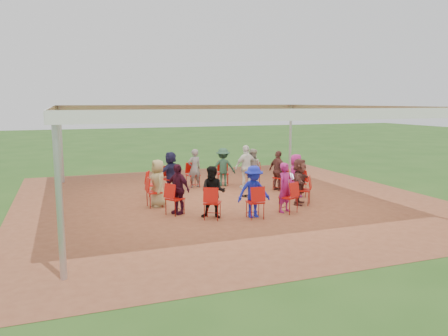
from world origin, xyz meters
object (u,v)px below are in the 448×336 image
object	(u,v)px
person_seated_9	(254,192)
person_seated_8	(213,192)
chair_11	(288,197)
person_seated_4	(194,168)
chair_2	(253,174)
chair_7	(154,192)
chair_12	(303,190)
chair_4	(193,175)
chair_8	(175,199)
chair_10	(255,202)
chair_1	(280,178)
person_seated_3	(223,167)
person_seated_11	(299,181)
person_seated_6	(158,183)
person_seated_2	(252,168)
chair_9	(212,203)
person_seated_1	(278,171)
laptop	(291,177)
person_seated_10	(285,188)
chair_3	(223,174)
person_seated_0	(296,175)
person_seated_5	(171,172)
cable_coil	(247,196)
chair_0	(299,183)
chair_6	(153,185)
chair_5	(168,179)
standing_person	(246,167)
person_seated_7	(178,189)

from	to	relation	value
person_seated_9	person_seated_8	bearing A→B (deg)	166.15
chair_11	person_seated_4	distance (m)	4.70
chair_2	chair_7	xyz separation A→B (m)	(-4.10, -1.92, 0.00)
chair_12	person_seated_4	bearing A→B (deg)	69.78
chair_4	person_seated_4	xyz separation A→B (m)	(0.02, -0.12, 0.27)
chair_4	chair_8	distance (m)	3.99
chair_10	chair_11	bearing A→B (deg)	13.85
chair_1	chair_12	xyz separation A→B (m)	(-0.37, -2.22, 0.00)
person_seated_3	person_seated_9	xyz separation A→B (m)	(-0.76, -4.51, 0.00)
chair_7	person_seated_11	world-z (taller)	person_seated_11
chair_1	person_seated_6	xyz separation A→B (m)	(-4.59, -0.93, 0.27)
person_seated_9	person_seated_2	bearing A→B (deg)	69.23
chair_10	chair_9	bearing A→B (deg)	166.15
person_seated_1	laptop	world-z (taller)	person_seated_1
person_seated_2	person_seated_11	xyz separation A→B (m)	(0.23, -3.04, 0.00)
chair_8	person_seated_11	world-z (taller)	person_seated_11
chair_9	person_seated_1	size ratio (longest dim) A/B	0.63
person_seated_6	person_seated_10	world-z (taller)	same
chair_7	person_seated_9	world-z (taller)	person_seated_9
chair_3	person_seated_11	size ratio (longest dim) A/B	0.63
chair_12	chair_11	bearing A→B (deg)	166.15
person_seated_0	person_seated_11	xyz separation A→B (m)	(-0.44, -1.01, 0.00)
chair_7	person_seated_5	size ratio (longest dim) A/B	0.63
person_seated_6	person_seated_9	world-z (taller)	same
person_seated_3	person_seated_11	bearing A→B (deg)	124.62
person_seated_3	cable_coil	world-z (taller)	person_seated_3
chair_10	person_seated_8	bearing A→B (deg)	160.27
chair_0	person_seated_8	xyz separation A→B (m)	(-3.55, -1.59, 0.27)
chair_1	chair_7	bearing A→B (deg)	83.08
chair_1	person_seated_2	distance (m)	1.17
chair_0	person_seated_5	xyz separation A→B (m)	(-3.83, 2.19, 0.27)
chair_6	person_seated_11	size ratio (longest dim) A/B	0.63
chair_4	person_seated_4	bearing A→B (deg)	90.00
chair_5	chair_3	bearing A→B (deg)	152.31
person_seated_5	chair_1	bearing A→B (deg)	125.62
chair_1	person_seated_3	bearing A→B (deg)	30.46
chair_8	person_seated_5	size ratio (longest dim) A/B	0.63
chair_3	standing_person	xyz separation A→B (m)	(0.59, -0.88, 0.35)
person_seated_8	chair_12	bearing A→B (deg)	39.90
person_seated_10	person_seated_1	bearing A→B (deg)	41.54
chair_3	person_seated_11	distance (m)	3.90
chair_2	person_seated_8	world-z (taller)	person_seated_8
chair_4	standing_person	bearing A→B (deg)	140.57
person_seated_1	chair_11	bearing A→B (deg)	140.10
laptop	person_seated_7	bearing A→B (deg)	111.59
person_seated_7	person_seated_10	xyz separation A→B (m)	(2.93, -0.86, 0.00)
person_seated_1	person_seated_9	distance (m)	3.79
chair_7	chair_10	world-z (taller)	same
person_seated_2	person_seated_8	distance (m)	4.57
chair_8	person_seated_4	xyz separation A→B (m)	(1.60, 3.54, 0.27)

